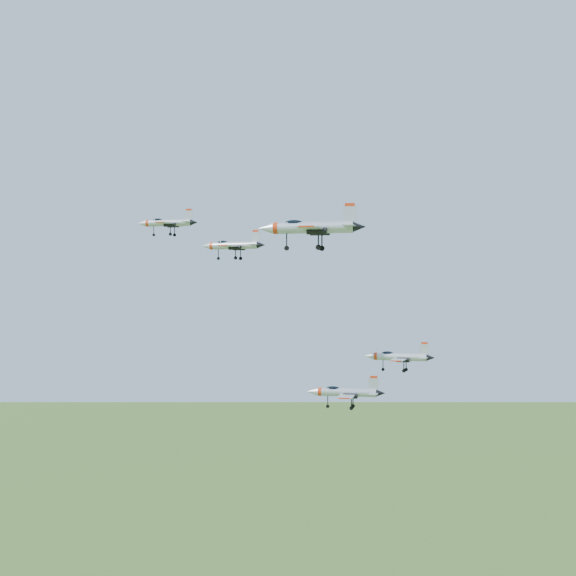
# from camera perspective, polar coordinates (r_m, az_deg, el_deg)

# --- Properties ---
(jet_lead) EXTENTS (11.32, 9.32, 3.03)m
(jet_lead) POSITION_cam_1_polar(r_m,az_deg,el_deg) (143.65, -8.62, 4.61)
(jet_lead) COLOR #AFB5BC
(jet_left_high) EXTENTS (10.87, 9.09, 2.91)m
(jet_left_high) POSITION_cam_1_polar(r_m,az_deg,el_deg) (125.23, -4.00, 3.05)
(jet_left_high) COLOR #AFB5BC
(jet_right_high) EXTENTS (13.89, 11.42, 3.72)m
(jet_right_high) POSITION_cam_1_polar(r_m,az_deg,el_deg) (101.08, 1.57, 4.33)
(jet_right_high) COLOR #AFB5BC
(jet_left_low) EXTENTS (11.59, 9.66, 3.10)m
(jet_left_low) POSITION_cam_1_polar(r_m,az_deg,el_deg) (130.97, 7.85, -4.86)
(jet_left_low) COLOR #AFB5BC
(jet_right_low) EXTENTS (11.11, 9.10, 2.98)m
(jet_right_low) POSITION_cam_1_polar(r_m,az_deg,el_deg) (113.51, 4.06, -7.39)
(jet_right_low) COLOR #AFB5BC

